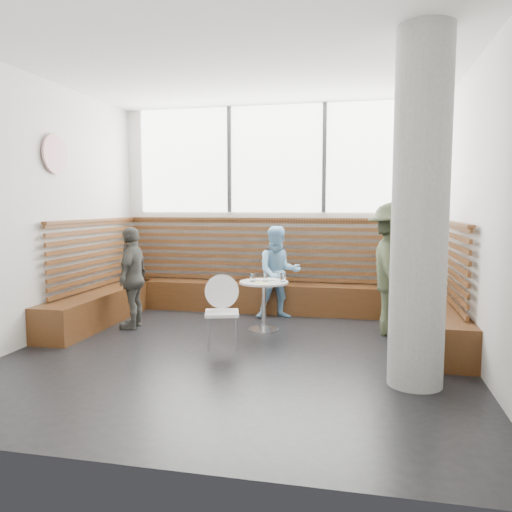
% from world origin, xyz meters
% --- Properties ---
extents(room, '(5.00, 5.00, 3.20)m').
position_xyz_m(room, '(0.00, 0.00, 1.60)').
color(room, silver).
rests_on(room, ground).
extents(booth, '(5.00, 2.50, 1.44)m').
position_xyz_m(booth, '(0.00, 1.77, 0.41)').
color(booth, '#472811').
rests_on(booth, ground).
extents(concrete_column, '(0.50, 0.50, 3.20)m').
position_xyz_m(concrete_column, '(1.85, -0.60, 1.60)').
color(concrete_column, gray).
rests_on(concrete_column, ground).
extents(wall_art, '(0.03, 0.50, 0.50)m').
position_xyz_m(wall_art, '(-2.46, 0.40, 2.30)').
color(wall_art, white).
rests_on(wall_art, room).
extents(cafe_table, '(0.64, 0.64, 0.66)m').
position_xyz_m(cafe_table, '(0.09, 1.08, 0.47)').
color(cafe_table, silver).
rests_on(cafe_table, ground).
extents(cafe_chair, '(0.40, 0.39, 0.84)m').
position_xyz_m(cafe_chair, '(-0.23, 0.23, 0.49)').
color(cafe_chair, white).
rests_on(cafe_chair, ground).
extents(adult_man, '(0.68, 1.13, 1.70)m').
position_xyz_m(adult_man, '(1.73, 1.24, 0.85)').
color(adult_man, '#414A31').
rests_on(adult_man, ground).
extents(child_back, '(0.79, 0.70, 1.35)m').
position_xyz_m(child_back, '(0.15, 1.84, 0.68)').
color(child_back, '#86BEE8').
rests_on(child_back, ground).
extents(child_left, '(0.41, 0.83, 1.37)m').
position_xyz_m(child_left, '(-1.68, 0.87, 0.69)').
color(child_left, '#515049').
rests_on(child_left, ground).
extents(plate_near, '(0.20, 0.20, 0.01)m').
position_xyz_m(plate_near, '(-0.00, 1.18, 0.67)').
color(plate_near, white).
rests_on(plate_near, cafe_table).
extents(plate_far, '(0.21, 0.21, 0.01)m').
position_xyz_m(plate_far, '(0.13, 1.22, 0.67)').
color(plate_far, white).
rests_on(plate_far, cafe_table).
extents(glass_left, '(0.07, 0.07, 0.11)m').
position_xyz_m(glass_left, '(-0.05, 1.05, 0.71)').
color(glass_left, white).
rests_on(glass_left, cafe_table).
extents(glass_mid, '(0.07, 0.07, 0.11)m').
position_xyz_m(glass_mid, '(0.12, 1.04, 0.71)').
color(glass_mid, white).
rests_on(glass_mid, cafe_table).
extents(glass_right, '(0.07, 0.07, 0.11)m').
position_xyz_m(glass_right, '(0.34, 1.12, 0.71)').
color(glass_right, white).
rests_on(glass_right, cafe_table).
extents(menu_card, '(0.23, 0.20, 0.00)m').
position_xyz_m(menu_card, '(0.09, 0.91, 0.66)').
color(menu_card, '#A5C64C').
rests_on(menu_card, cafe_table).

